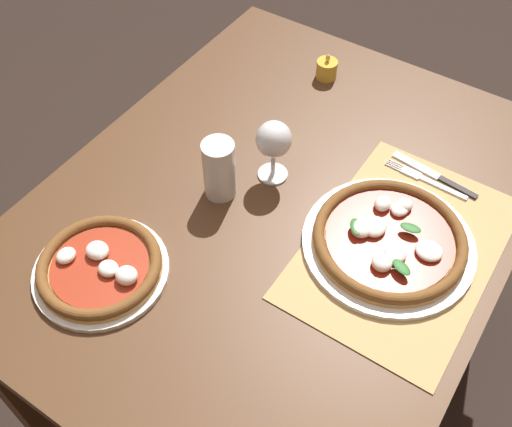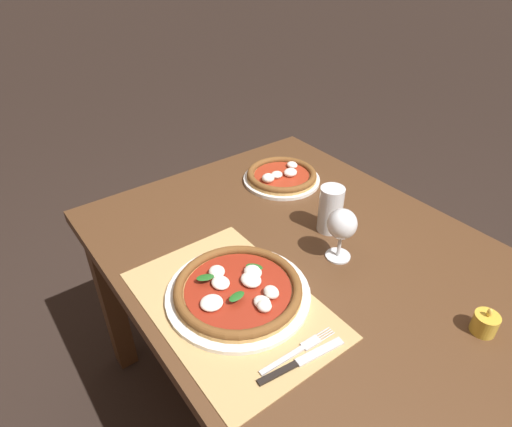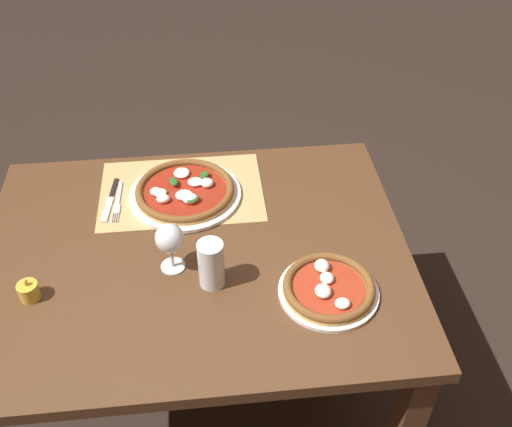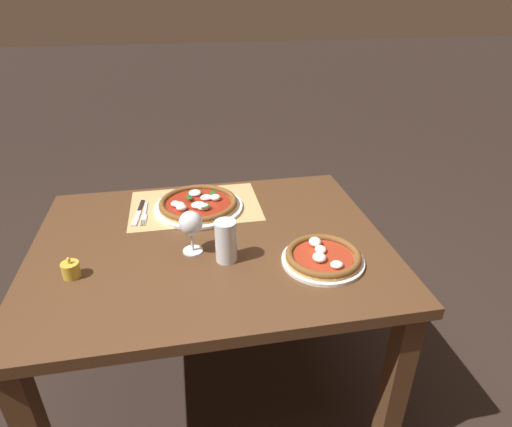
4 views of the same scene
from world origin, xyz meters
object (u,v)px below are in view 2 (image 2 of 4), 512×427
(pizza_far, at_px, (282,176))
(votive_candle, at_px, (485,324))
(pizza_near, at_px, (238,290))
(fork, at_px, (298,350))
(knife, at_px, (302,361))
(wine_glass, at_px, (342,226))
(pint_glass, at_px, (330,210))

(pizza_far, height_order, votive_candle, votive_candle)
(pizza_near, bearing_deg, fork, 2.25)
(fork, distance_m, knife, 0.03)
(wine_glass, height_order, votive_candle, wine_glass)
(pizza_near, height_order, wine_glass, wine_glass)
(knife, bearing_deg, wine_glass, 122.49)
(wine_glass, bearing_deg, pizza_near, -97.38)
(pizza_far, height_order, pint_glass, pint_glass)
(knife, xyz_separation_m, votive_candle, (0.18, 0.39, 0.02))
(votive_candle, bearing_deg, wine_glass, -169.16)
(fork, height_order, knife, knife)
(pint_glass, xyz_separation_m, votive_candle, (0.49, 0.00, -0.05))
(knife, bearing_deg, pizza_far, 143.61)
(fork, height_order, votive_candle, votive_candle)
(wine_glass, height_order, knife, wine_glass)
(knife, bearing_deg, votive_candle, 64.59)
(pint_glass, xyz_separation_m, knife, (0.31, -0.38, -0.06))
(fork, xyz_separation_m, knife, (0.02, -0.01, 0.00))
(pizza_near, height_order, knife, pizza_near)
(pizza_near, relative_size, knife, 1.67)
(pizza_far, bearing_deg, wine_glass, -18.85)
(pizza_far, xyz_separation_m, wine_glass, (0.42, -0.14, 0.09))
(wine_glass, bearing_deg, knife, -57.51)
(pizza_near, height_order, pizza_far, same)
(pizza_near, distance_m, pint_glass, 0.39)
(votive_candle, bearing_deg, pint_glass, -179.66)
(pint_glass, relative_size, votive_candle, 2.01)
(fork, relative_size, votive_candle, 2.78)
(wine_glass, height_order, fork, wine_glass)
(pizza_far, distance_m, fork, 0.74)
(pizza_far, relative_size, fork, 1.37)
(votive_candle, bearing_deg, pizza_near, -137.80)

